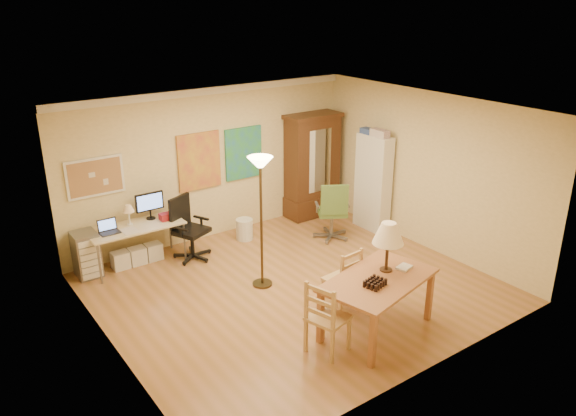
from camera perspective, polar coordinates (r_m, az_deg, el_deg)
floor at (r=8.59m, az=0.68°, el=-8.10°), size 5.50×5.50×0.00m
crown_molding at (r=9.71m, az=-8.05°, el=11.71°), size 5.50×0.08×0.12m
corkboard at (r=9.24m, az=-19.00°, el=2.99°), size 0.90×0.04×0.62m
art_panel_left at (r=9.87m, az=-9.01°, el=4.72°), size 0.80×0.04×1.00m
art_panel_right at (r=10.29m, az=-4.53°, el=5.58°), size 0.75×0.04×0.95m
dining_table at (r=7.33m, az=9.54°, el=-5.77°), size 1.71×1.25×1.45m
ladder_chair_back at (r=7.92m, az=5.62°, el=-7.34°), size 0.46×0.44×0.92m
ladder_chair_left at (r=6.99m, az=3.93°, el=-11.23°), size 0.54×0.56×0.98m
torchiere_lamp at (r=8.03m, az=-2.80°, el=2.45°), size 0.37×0.37×2.03m
computer_desk at (r=9.46m, az=-15.04°, el=-3.18°), size 1.51×0.66×1.14m
office_chair_black at (r=9.53m, az=-9.88°, el=-3.43°), size 0.66×0.66×1.07m
office_chair_green at (r=10.14m, az=4.48°, el=-1.59°), size 0.68×0.68×1.09m
drawer_cart at (r=9.33m, az=-19.78°, el=-4.47°), size 0.36×0.44×0.73m
armoire at (r=11.04m, az=2.47°, el=3.66°), size 1.11×0.53×2.04m
bookshelf at (r=10.48m, az=8.63°, el=2.52°), size 0.27×0.72×1.80m
wastebin at (r=10.15m, az=-4.44°, el=-2.16°), size 0.31×0.31×0.38m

